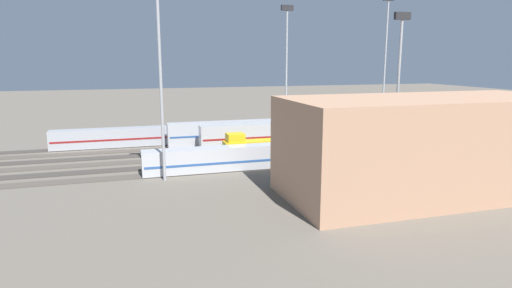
{
  "coord_description": "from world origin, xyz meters",
  "views": [
    {
      "loc": [
        21.78,
        78.55,
        17.56
      ],
      "look_at": [
        -0.35,
        4.83,
        2.5
      ],
      "focal_mm": 30.17,
      "sensor_mm": 36.0,
      "label": 1
    }
  ],
  "objects_px": {
    "train_on_track_3": "(422,134)",
    "train_on_track_2": "(364,130)",
    "train_on_track_0": "(278,130)",
    "signal_gantry": "(311,111)",
    "light_mast_3": "(399,68)",
    "light_mast_2": "(386,48)",
    "light_mast_1": "(160,58)",
    "maintenance_shed": "(427,146)",
    "train_on_track_1": "(330,128)",
    "light_mast_0": "(287,55)",
    "train_on_track_4": "(250,149)",
    "train_on_track_5": "(286,154)"
  },
  "relations": [
    {
      "from": "train_on_track_0",
      "to": "maintenance_shed",
      "type": "xyz_separation_m",
      "value": [
        -5.07,
        44.24,
        4.43
      ]
    },
    {
      "from": "train_on_track_1",
      "to": "train_on_track_2",
      "type": "relative_size",
      "value": 1.0
    },
    {
      "from": "train_on_track_3",
      "to": "train_on_track_2",
      "type": "relative_size",
      "value": 0.14
    },
    {
      "from": "train_on_track_2",
      "to": "light_mast_0",
      "type": "bearing_deg",
      "value": -42.29
    },
    {
      "from": "train_on_track_3",
      "to": "train_on_track_2",
      "type": "distance_m",
      "value": 12.12
    },
    {
      "from": "light_mast_2",
      "to": "signal_gantry",
      "type": "height_order",
      "value": "light_mast_2"
    },
    {
      "from": "light_mast_2",
      "to": "maintenance_shed",
      "type": "relative_size",
      "value": 0.86
    },
    {
      "from": "train_on_track_4",
      "to": "signal_gantry",
      "type": "bearing_deg",
      "value": -153.09
    },
    {
      "from": "train_on_track_4",
      "to": "train_on_track_2",
      "type": "xyz_separation_m",
      "value": [
        -28.46,
        -10.0,
        0.45
      ]
    },
    {
      "from": "train_on_track_0",
      "to": "light_mast_3",
      "type": "relative_size",
      "value": 3.8
    },
    {
      "from": "train_on_track_1",
      "to": "maintenance_shed",
      "type": "distance_m",
      "value": 39.79
    },
    {
      "from": "light_mast_2",
      "to": "signal_gantry",
      "type": "distance_m",
      "value": 33.94
    },
    {
      "from": "light_mast_0",
      "to": "maintenance_shed",
      "type": "distance_m",
      "value": 48.14
    },
    {
      "from": "train_on_track_0",
      "to": "light_mast_2",
      "type": "bearing_deg",
      "value": -172.73
    },
    {
      "from": "train_on_track_4",
      "to": "light_mast_1",
      "type": "bearing_deg",
      "value": 27.9
    },
    {
      "from": "train_on_track_1",
      "to": "train_on_track_3",
      "type": "height_order",
      "value": "same"
    },
    {
      "from": "train_on_track_1",
      "to": "train_on_track_2",
      "type": "bearing_deg",
      "value": 138.84
    },
    {
      "from": "light_mast_1",
      "to": "light_mast_3",
      "type": "xyz_separation_m",
      "value": [
        -38.75,
        0.49,
        -1.61
      ]
    },
    {
      "from": "train_on_track_3",
      "to": "light_mast_1",
      "type": "xyz_separation_m",
      "value": [
        55.05,
        13.24,
        15.67
      ]
    },
    {
      "from": "train_on_track_4",
      "to": "light_mast_3",
      "type": "height_order",
      "value": "light_mast_3"
    },
    {
      "from": "maintenance_shed",
      "to": "train_on_track_0",
      "type": "bearing_deg",
      "value": -83.46
    },
    {
      "from": "light_mast_1",
      "to": "signal_gantry",
      "type": "distance_m",
      "value": 35.69
    },
    {
      "from": "train_on_track_4",
      "to": "signal_gantry",
      "type": "xyz_separation_m",
      "value": [
        -14.77,
        -7.5,
        5.4
      ]
    },
    {
      "from": "train_on_track_0",
      "to": "train_on_track_3",
      "type": "distance_m",
      "value": 31.05
    },
    {
      "from": "train_on_track_4",
      "to": "light_mast_3",
      "type": "bearing_deg",
      "value": 159.37
    },
    {
      "from": "light_mast_3",
      "to": "maintenance_shed",
      "type": "bearing_deg",
      "value": 69.48
    },
    {
      "from": "train_on_track_0",
      "to": "train_on_track_4",
      "type": "bearing_deg",
      "value": 58.4
    },
    {
      "from": "train_on_track_0",
      "to": "light_mast_2",
      "type": "relative_size",
      "value": 2.91
    },
    {
      "from": "train_on_track_2",
      "to": "signal_gantry",
      "type": "height_order",
      "value": "signal_gantry"
    },
    {
      "from": "train_on_track_2",
      "to": "light_mast_0",
      "type": "relative_size",
      "value": 2.42
    },
    {
      "from": "train_on_track_1",
      "to": "light_mast_0",
      "type": "distance_m",
      "value": 19.22
    },
    {
      "from": "train_on_track_1",
      "to": "signal_gantry",
      "type": "bearing_deg",
      "value": 43.28
    },
    {
      "from": "train_on_track_1",
      "to": "train_on_track_2",
      "type": "xyz_separation_m",
      "value": [
        -5.72,
        5.0,
        0.01
      ]
    },
    {
      "from": "train_on_track_3",
      "to": "signal_gantry",
      "type": "relative_size",
      "value": 0.33
    },
    {
      "from": "train_on_track_3",
      "to": "light_mast_3",
      "type": "xyz_separation_m",
      "value": [
        16.3,
        13.73,
        14.06
      ]
    },
    {
      "from": "light_mast_0",
      "to": "light_mast_2",
      "type": "height_order",
      "value": "light_mast_2"
    },
    {
      "from": "train_on_track_0",
      "to": "train_on_track_3",
      "type": "bearing_deg",
      "value": 151.11
    },
    {
      "from": "train_on_track_3",
      "to": "train_on_track_2",
      "type": "height_order",
      "value": "same"
    },
    {
      "from": "train_on_track_4",
      "to": "signal_gantry",
      "type": "relative_size",
      "value": 0.33
    },
    {
      "from": "light_mast_0",
      "to": "signal_gantry",
      "type": "xyz_separation_m",
      "value": [
        0.2,
        14.77,
        -11.06
      ]
    },
    {
      "from": "train_on_track_0",
      "to": "train_on_track_3",
      "type": "height_order",
      "value": "train_on_track_3"
    },
    {
      "from": "train_on_track_5",
      "to": "signal_gantry",
      "type": "bearing_deg",
      "value": -128.37
    },
    {
      "from": "train_on_track_3",
      "to": "light_mast_3",
      "type": "height_order",
      "value": "light_mast_3"
    },
    {
      "from": "train_on_track_5",
      "to": "light_mast_3",
      "type": "bearing_deg",
      "value": 168.49
    },
    {
      "from": "light_mast_1",
      "to": "maintenance_shed",
      "type": "distance_m",
      "value": 38.36
    },
    {
      "from": "train_on_track_3",
      "to": "maintenance_shed",
      "type": "xyz_separation_m",
      "value": [
        22.11,
        29.24,
        4.27
      ]
    },
    {
      "from": "train_on_track_2",
      "to": "signal_gantry",
      "type": "bearing_deg",
      "value": 10.35
    },
    {
      "from": "light_mast_3",
      "to": "light_mast_2",
      "type": "bearing_deg",
      "value": -119.64
    },
    {
      "from": "train_on_track_5",
      "to": "light_mast_0",
      "type": "distance_m",
      "value": 33.49
    },
    {
      "from": "train_on_track_1",
      "to": "train_on_track_4",
      "type": "relative_size",
      "value": 7.14
    }
  ]
}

